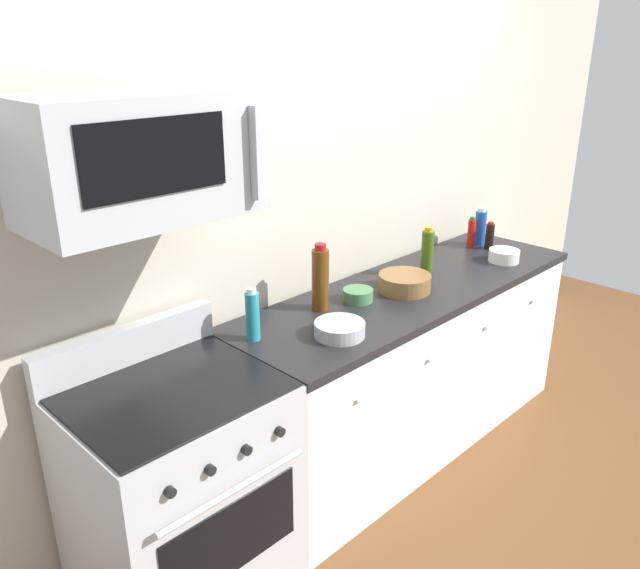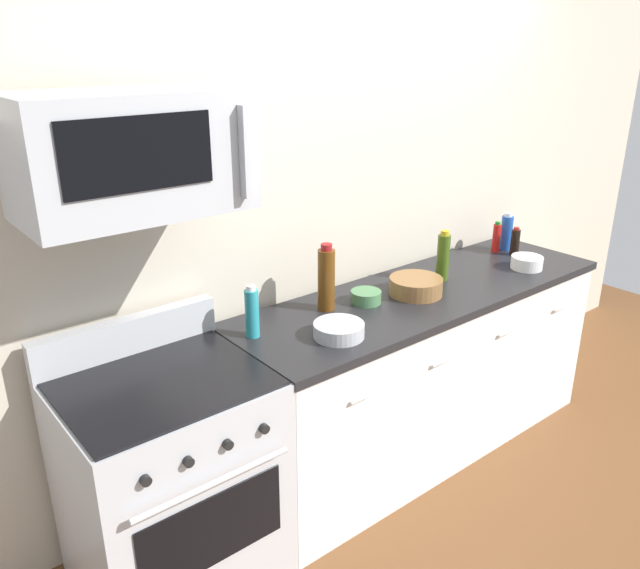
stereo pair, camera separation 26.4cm
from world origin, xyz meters
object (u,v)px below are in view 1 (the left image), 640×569
bottle_wine_amber (320,279)px  bowl_green_glaze (358,295)px  range_oven (180,491)px  bowl_steel_prep (340,329)px  bottle_dish_soap (253,316)px  bottle_soy_sauce_dark (490,236)px  microwave (140,157)px  bottle_soda_blue (480,227)px  bowl_wooden_salad (405,282)px  bottle_hot_sauce_red (471,232)px  bowl_white_ceramic (504,255)px  bottle_olive_oil (427,253)px

bottle_wine_amber → bowl_green_glaze: (0.20, -0.06, -0.12)m
range_oven → bowl_steel_prep: bearing=-10.1°
bottle_dish_soap → bottle_soy_sauce_dark: size_ratio=1.40×
range_oven → microwave: 1.28m
microwave → bottle_soda_blue: 2.40m
bottle_soy_sauce_dark → bottle_dish_soap: bearing=178.3°
bottle_soy_sauce_dark → microwave: bearing=-179.9°
bowl_wooden_salad → bottle_wine_amber: bearing=163.7°
bottle_wine_amber → bottle_soy_sauce_dark: 1.36m
bottle_hot_sauce_red → bowl_white_ceramic: bottle_hot_sauce_red is taller
bottle_soda_blue → bowl_white_ceramic: 0.34m
bottle_dish_soap → bottle_wine_amber: bottle_wine_amber is taller
bottle_olive_oil → bottle_soy_sauce_dark: size_ratio=1.61×
bottle_soda_blue → bottle_hot_sauce_red: (-0.07, 0.01, -0.02)m
bottle_wine_amber → bottle_hot_sauce_red: (1.32, 0.03, -0.06)m
bottle_olive_oil → bowl_steel_prep: (-0.86, -0.18, -0.09)m
range_oven → bottle_dish_soap: 0.74m
bottle_olive_oil → bowl_steel_prep: bearing=-168.4°
bottle_olive_oil → bowl_green_glaze: (-0.52, 0.02, -0.10)m
bowl_green_glaze → bowl_white_ceramic: size_ratio=0.86×
microwave → bottle_dish_soap: 0.86m
bottle_hot_sauce_red → bowl_steel_prep: (-1.46, -0.29, -0.05)m
microwave → bottle_soda_blue: size_ratio=3.30×
bottle_hot_sauce_red → bowl_wooden_salad: bearing=-169.3°
range_oven → bottle_hot_sauce_red: bearing=3.9°
bottle_olive_oil → bottle_dish_soap: bottle_olive_oil is taller
microwave → bottle_olive_oil: microwave is taller
bowl_green_glaze → bowl_steel_prep: (-0.34, -0.20, 0.00)m
bottle_wine_amber → bowl_green_glaze: size_ratio=2.18×
range_oven → bottle_soy_sauce_dark: bottle_soy_sauce_dark is taller
bottle_dish_soap → bowl_green_glaze: (0.62, -0.03, -0.08)m
bottle_soda_blue → bowl_green_glaze: bottle_soda_blue is taller
bowl_steel_prep → bowl_green_glaze: bearing=30.4°
microwave → bottle_wine_amber: 1.13m
bottle_olive_oil → bowl_white_ceramic: 0.53m
bowl_steel_prep → bottle_hot_sauce_red: bearing=11.1°
range_oven → bowl_green_glaze: bearing=3.5°
bottle_wine_amber → bottle_soy_sauce_dark: (1.35, -0.08, -0.07)m
bottle_olive_oil → bottle_dish_soap: bearing=177.1°
bowl_white_ceramic → bowl_wooden_salad: 0.76m
range_oven → bottle_olive_oil: (1.61, 0.04, 0.58)m
microwave → bottle_wine_amber: microwave is taller
bottle_dish_soap → bottle_soy_sauce_dark: 1.78m
microwave → bowl_wooden_salad: microwave is taller
bottle_wine_amber → bowl_wooden_salad: bearing=-16.3°
range_oven → bowl_green_glaze: size_ratio=7.31×
bottle_soda_blue → bowl_wooden_salad: bottle_soda_blue is taller
bottle_hot_sauce_red → bowl_steel_prep: bottle_hot_sauce_red is taller
bowl_wooden_salad → bowl_white_ceramic: bearing=-9.6°
bottle_hot_sauce_red → bowl_green_glaze: size_ratio=1.24×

